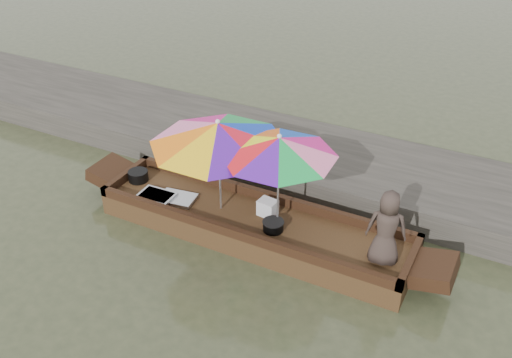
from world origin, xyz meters
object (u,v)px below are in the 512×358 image
at_px(charcoal_grill, 273,226).
at_px(tray_crayfish, 157,197).
at_px(supply_bag, 268,208).
at_px(vendor, 387,228).
at_px(umbrella_bow, 219,166).
at_px(cooking_pot, 138,176).
at_px(tray_scallop, 177,198).
at_px(umbrella_stern, 278,182).
at_px(boat_hull, 253,227).

bearing_deg(charcoal_grill, tray_crayfish, -176.56).
distance_m(supply_bag, vendor, 1.97).
bearing_deg(umbrella_bow, supply_bag, 13.49).
xyz_separation_m(cooking_pot, umbrella_bow, (1.67, -0.07, 0.69)).
xyz_separation_m(tray_crayfish, tray_scallop, (0.31, 0.13, -0.01)).
distance_m(tray_crayfish, tray_scallop, 0.34).
relative_size(cooking_pot, umbrella_stern, 0.20).
distance_m(cooking_pot, umbrella_stern, 2.74).
distance_m(boat_hull, umbrella_bow, 1.11).
height_order(charcoal_grill, umbrella_stern, umbrella_stern).
relative_size(boat_hull, supply_bag, 17.80).
height_order(boat_hull, umbrella_bow, umbrella_bow).
relative_size(tray_scallop, umbrella_bow, 0.28).
relative_size(tray_crayfish, charcoal_grill, 1.88).
xyz_separation_m(tray_crayfish, umbrella_stern, (2.04, 0.26, 0.73)).
relative_size(supply_bag, umbrella_stern, 0.17).
bearing_deg(tray_scallop, boat_hull, 5.68).
height_order(tray_scallop, umbrella_bow, umbrella_bow).
xyz_separation_m(tray_scallop, supply_bag, (1.48, 0.31, 0.10)).
bearing_deg(umbrella_stern, vendor, -2.96).
distance_m(boat_hull, charcoal_grill, 0.50).
relative_size(tray_scallop, charcoal_grill, 1.88).
bearing_deg(umbrella_bow, umbrella_stern, 0.00).
height_order(cooking_pot, vendor, vendor).
distance_m(supply_bag, umbrella_bow, 0.99).
bearing_deg(charcoal_grill, boat_hull, 161.04).
xyz_separation_m(tray_crayfish, supply_bag, (1.79, 0.44, 0.09)).
xyz_separation_m(charcoal_grill, vendor, (1.66, 0.06, 0.50)).
bearing_deg(umbrella_bow, cooking_pot, 177.72).
relative_size(cooking_pot, supply_bag, 1.20).
relative_size(charcoal_grill, umbrella_bow, 0.15).
bearing_deg(tray_scallop, charcoal_grill, -0.39).
xyz_separation_m(tray_crayfish, charcoal_grill, (2.04, 0.12, 0.03)).
bearing_deg(charcoal_grill, umbrella_stern, 89.81).
relative_size(cooking_pot, umbrella_bow, 0.16).
height_order(boat_hull, tray_scallop, tray_scallop).
distance_m(boat_hull, vendor, 2.20).
xyz_separation_m(vendor, umbrella_bow, (-2.64, 0.09, 0.20)).
height_order(tray_crayfish, umbrella_bow, umbrella_bow).
height_order(charcoal_grill, umbrella_bow, umbrella_bow).
bearing_deg(supply_bag, cooking_pot, -177.38).
distance_m(charcoal_grill, umbrella_bow, 1.22).
distance_m(tray_scallop, umbrella_stern, 1.89).
bearing_deg(umbrella_stern, cooking_pot, 178.57).
xyz_separation_m(charcoal_grill, supply_bag, (-0.25, 0.32, 0.06)).
xyz_separation_m(boat_hull, vendor, (2.07, -0.09, 0.75)).
bearing_deg(supply_bag, umbrella_stern, -34.98).
xyz_separation_m(cooking_pot, supply_bag, (2.40, 0.11, 0.04)).
relative_size(tray_crayfish, supply_bag, 2.06).
bearing_deg(tray_scallop, supply_bag, 11.74).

